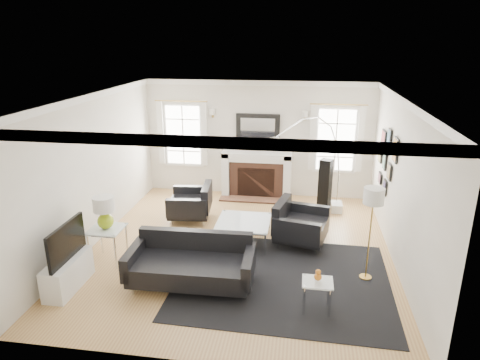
% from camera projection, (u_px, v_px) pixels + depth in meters
% --- Properties ---
extents(floor, '(6.00, 6.00, 0.00)m').
position_uv_depth(floor, '(239.00, 248.00, 8.00)').
color(floor, '#AD7848').
rests_on(floor, ground).
extents(back_wall, '(5.50, 0.04, 2.80)m').
position_uv_depth(back_wall, '(258.00, 139.00, 10.36)').
color(back_wall, silver).
rests_on(back_wall, floor).
extents(front_wall, '(5.50, 0.04, 2.80)m').
position_uv_depth(front_wall, '(199.00, 260.00, 4.74)').
color(front_wall, silver).
rests_on(front_wall, floor).
extents(left_wall, '(0.04, 6.00, 2.80)m').
position_uv_depth(left_wall, '(93.00, 170.00, 7.94)').
color(left_wall, silver).
rests_on(left_wall, floor).
extents(right_wall, '(0.04, 6.00, 2.80)m').
position_uv_depth(right_wall, '(401.00, 185.00, 7.16)').
color(right_wall, silver).
rests_on(right_wall, floor).
extents(ceiling, '(5.50, 6.00, 0.02)m').
position_uv_depth(ceiling, '(239.00, 97.00, 7.11)').
color(ceiling, white).
rests_on(ceiling, back_wall).
extents(crown_molding, '(5.50, 6.00, 0.12)m').
position_uv_depth(crown_molding, '(239.00, 101.00, 7.13)').
color(crown_molding, white).
rests_on(crown_molding, back_wall).
extents(fireplace, '(1.70, 0.69, 1.11)m').
position_uv_depth(fireplace, '(256.00, 175.00, 10.44)').
color(fireplace, white).
rests_on(fireplace, floor).
extents(mantel_mirror, '(1.05, 0.07, 0.75)m').
position_uv_depth(mantel_mirror, '(258.00, 129.00, 10.24)').
color(mantel_mirror, black).
rests_on(mantel_mirror, back_wall).
extents(window_left, '(1.24, 0.15, 1.62)m').
position_uv_depth(window_left, '(183.00, 135.00, 10.56)').
color(window_left, white).
rests_on(window_left, back_wall).
extents(window_right, '(1.24, 0.15, 1.62)m').
position_uv_depth(window_right, '(336.00, 140.00, 10.04)').
color(window_right, white).
rests_on(window_right, back_wall).
extents(gallery_wall, '(0.04, 1.73, 1.29)m').
position_uv_depth(gallery_wall, '(387.00, 157.00, 8.34)').
color(gallery_wall, black).
rests_on(gallery_wall, right_wall).
extents(tv_unit, '(0.35, 1.00, 1.09)m').
position_uv_depth(tv_unit, '(68.00, 269.00, 6.64)').
color(tv_unit, white).
rests_on(tv_unit, floor).
extents(area_rug, '(3.46, 2.91, 0.01)m').
position_uv_depth(area_rug, '(283.00, 279.00, 6.95)').
color(area_rug, black).
rests_on(area_rug, floor).
extents(sofa, '(1.99, 0.95, 0.64)m').
position_uv_depth(sofa, '(192.00, 264.00, 6.76)').
color(sofa, black).
rests_on(sofa, floor).
extents(armchair_left, '(0.96, 1.05, 0.65)m').
position_uv_depth(armchair_left, '(193.00, 204.00, 9.15)').
color(armchair_left, black).
rests_on(armchair_left, floor).
extents(armchair_right, '(1.10, 1.18, 0.69)m').
position_uv_depth(armchair_right, '(298.00, 225.00, 8.07)').
color(armchair_right, black).
rests_on(armchair_right, floor).
extents(coffee_table, '(0.99, 0.99, 0.44)m').
position_uv_depth(coffee_table, '(244.00, 223.00, 8.10)').
color(coffee_table, silver).
rests_on(coffee_table, floor).
extents(side_table_left, '(0.56, 0.56, 0.62)m').
position_uv_depth(side_table_left, '(107.00, 234.00, 7.39)').
color(side_table_left, silver).
rests_on(side_table_left, floor).
extents(nesting_table, '(0.43, 0.36, 0.48)m').
position_uv_depth(nesting_table, '(317.00, 288.00, 6.07)').
color(nesting_table, silver).
rests_on(nesting_table, floor).
extents(gourd_lamp, '(0.36, 0.36, 0.58)m').
position_uv_depth(gourd_lamp, '(104.00, 210.00, 7.25)').
color(gourd_lamp, '#9BBB17').
rests_on(gourd_lamp, side_table_left).
extents(orange_vase, '(0.11, 0.11, 0.17)m').
position_uv_depth(orange_vase, '(318.00, 275.00, 6.00)').
color(orange_vase, orange).
rests_on(orange_vase, nesting_table).
extents(arc_floor_lamp, '(1.63, 1.51, 2.31)m').
position_uv_depth(arc_floor_lamp, '(309.00, 164.00, 8.87)').
color(arc_floor_lamp, silver).
rests_on(arc_floor_lamp, floor).
extents(stick_floor_lamp, '(0.32, 0.32, 1.57)m').
position_uv_depth(stick_floor_lamp, '(373.00, 201.00, 6.58)').
color(stick_floor_lamp, '#BB9340').
rests_on(stick_floor_lamp, floor).
extents(speaker_tower, '(0.32, 0.32, 1.24)m').
position_uv_depth(speaker_tower, '(325.00, 186.00, 9.43)').
color(speaker_tower, black).
rests_on(speaker_tower, floor).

